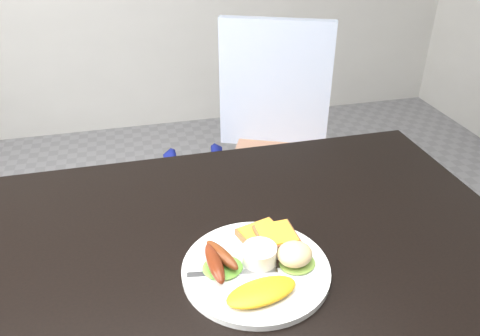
{
  "coord_description": "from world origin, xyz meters",
  "views": [
    {
      "loc": [
        -0.14,
        -0.68,
        1.35
      ],
      "look_at": [
        0.04,
        0.05,
        0.9
      ],
      "focal_mm": 35.0,
      "sensor_mm": 36.0,
      "label": 1
    }
  ],
  "objects_px": {
    "dining_table": "(228,259)",
    "person": "(238,123)",
    "plate": "(256,270)",
    "dining_chair": "(288,167)"
  },
  "relations": [
    {
      "from": "dining_table",
      "to": "plate",
      "type": "bearing_deg",
      "value": -61.89
    },
    {
      "from": "dining_table",
      "to": "dining_chair",
      "type": "bearing_deg",
      "value": 62.16
    },
    {
      "from": "dining_table",
      "to": "plate",
      "type": "relative_size",
      "value": 4.45
    },
    {
      "from": "dining_table",
      "to": "person",
      "type": "height_order",
      "value": "person"
    },
    {
      "from": "dining_table",
      "to": "person",
      "type": "relative_size",
      "value": 0.92
    },
    {
      "from": "person",
      "to": "plate",
      "type": "bearing_deg",
      "value": 71.15
    },
    {
      "from": "dining_chair",
      "to": "person",
      "type": "bearing_deg",
      "value": -156.55
    },
    {
      "from": "dining_chair",
      "to": "person",
      "type": "xyz_separation_m",
      "value": [
        -0.19,
        0.0,
        0.21
      ]
    },
    {
      "from": "dining_table",
      "to": "dining_chair",
      "type": "xyz_separation_m",
      "value": [
        0.4,
        0.75,
        -0.28
      ]
    },
    {
      "from": "person",
      "to": "plate",
      "type": "relative_size",
      "value": 4.86
    }
  ]
}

